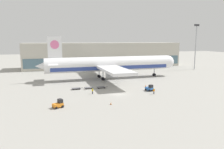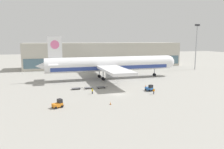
{
  "view_description": "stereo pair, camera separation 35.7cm",
  "coord_description": "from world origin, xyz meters",
  "views": [
    {
      "loc": [
        -20.18,
        -58.7,
        15.72
      ],
      "look_at": [
        1.66,
        11.52,
        4.0
      ],
      "focal_mm": 35.0,
      "sensor_mm": 36.0,
      "label": 1
    },
    {
      "loc": [
        -19.84,
        -58.8,
        15.72
      ],
      "look_at": [
        1.66,
        11.52,
        4.0
      ],
      "focal_mm": 35.0,
      "sensor_mm": 36.0,
      "label": 2
    }
  ],
  "objects": [
    {
      "name": "ground_crew_far",
      "position": [
        -7.12,
        2.56,
        0.98
      ],
      "size": [
        0.38,
        0.5,
        1.68
      ],
      "rotation": [
        0.0,
        0.0,
        2.12
      ],
      "color": "black",
      "rests_on": "ground_plane"
    },
    {
      "name": "traffic_cone_near",
      "position": [
        12.21,
        7.07,
        0.33
      ],
      "size": [
        0.4,
        0.4,
        0.68
      ],
      "color": "black",
      "rests_on": "ground_plane"
    },
    {
      "name": "airplane_main",
      "position": [
        4.76,
        25.6,
        5.84
      ],
      "size": [
        58.04,
        48.02,
        17.0
      ],
      "rotation": [
        0.0,
        0.0,
        -0.0
      ],
      "color": "white",
      "rests_on": "ground_plane"
    },
    {
      "name": "baggage_tug_foreground",
      "position": [
        10.67,
        1.07,
        0.88
      ],
      "size": [
        2.38,
        2.79,
        2.0
      ],
      "rotation": [
        0.0,
        0.0,
        -1.17
      ],
      "color": "#2D66B7",
      "rests_on": "ground_plane"
    },
    {
      "name": "light_mast",
      "position": [
        56.5,
        39.01,
        13.73
      ],
      "size": [
        2.8,
        0.5,
        23.78
      ],
      "color": "#9EA0A5",
      "rests_on": "ground_plane"
    },
    {
      "name": "ground_plane",
      "position": [
        0.0,
        0.0,
        0.0
      ],
      "size": [
        400.0,
        400.0,
        0.0
      ],
      "primitive_type": "plane",
      "color": "#9E9B93"
    },
    {
      "name": "ground_crew_near",
      "position": [
        10.0,
        -2.99,
        1.02
      ],
      "size": [
        0.45,
        0.41,
        1.74
      ],
      "rotation": [
        0.0,
        0.0,
        5.55
      ],
      "color": "black",
      "rests_on": "ground_plane"
    },
    {
      "name": "baggage_dolly_third",
      "position": [
        -2.79,
        9.27,
        0.39
      ],
      "size": [
        3.73,
        1.6,
        0.48
      ],
      "rotation": [
        0.0,
        0.0,
        0.03
      ],
      "color": "#56565B",
      "rests_on": "ground_plane"
    },
    {
      "name": "traffic_cone_far",
      "position": [
        -5.1,
        -9.29,
        0.38
      ],
      "size": [
        0.4,
        0.4,
        0.77
      ],
      "color": "black",
      "rests_on": "ground_plane"
    },
    {
      "name": "baggage_tug_mid",
      "position": [
        -17.51,
        -7.98,
        0.88
      ],
      "size": [
        2.8,
        2.42,
        2.0
      ],
      "rotation": [
        0.0,
        0.0,
        0.43
      ],
      "color": "orange",
      "rests_on": "ground_plane"
    },
    {
      "name": "baggage_dolly_second",
      "position": [
        -6.78,
        9.62,
        0.39
      ],
      "size": [
        3.73,
        1.6,
        0.48
      ],
      "rotation": [
        0.0,
        0.0,
        0.03
      ],
      "color": "#56565B",
      "rests_on": "ground_plane"
    },
    {
      "name": "terminal_building",
      "position": [
        13.63,
        65.53,
        6.99
      ],
      "size": [
        90.0,
        18.2,
        14.0
      ],
      "color": "#BCB7A8",
      "rests_on": "ground_plane"
    },
    {
      "name": "baggage_dolly_lead",
      "position": [
        -10.87,
        9.81,
        0.39
      ],
      "size": [
        3.73,
        1.6,
        0.48
      ],
      "rotation": [
        0.0,
        0.0,
        0.03
      ],
      "color": "#56565B",
      "rests_on": "ground_plane"
    }
  ]
}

